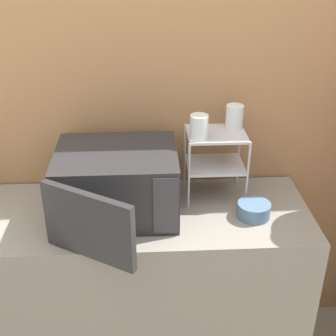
# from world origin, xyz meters

# --- Properties ---
(wall_back) EXTENTS (8.00, 0.06, 2.60)m
(wall_back) POSITION_xyz_m (0.00, 0.62, 1.30)
(wall_back) COLOR #9E7047
(wall_back) RESTS_ON ground_plane
(counter) EXTENTS (1.54, 0.58, 0.92)m
(counter) POSITION_xyz_m (0.00, 0.29, 0.46)
(counter) COLOR gray
(counter) RESTS_ON ground_plane
(microwave) EXTENTS (0.53, 0.65, 0.29)m
(microwave) POSITION_xyz_m (-0.09, 0.29, 1.07)
(microwave) COLOR #262628
(microwave) RESTS_ON counter
(dish_rack) EXTENTS (0.27, 0.22, 0.32)m
(dish_rack) POSITION_xyz_m (0.36, 0.42, 1.15)
(dish_rack) COLOR #B2B2B7
(dish_rack) RESTS_ON counter
(glass_front_left) EXTENTS (0.08, 0.08, 0.11)m
(glass_front_left) POSITION_xyz_m (0.27, 0.37, 1.30)
(glass_front_left) COLOR silver
(glass_front_left) RESTS_ON dish_rack
(glass_back_right) EXTENTS (0.08, 0.08, 0.11)m
(glass_back_right) POSITION_xyz_m (0.44, 0.48, 1.30)
(glass_back_right) COLOR silver
(glass_back_right) RESTS_ON dish_rack
(bowl) EXTENTS (0.14, 0.14, 0.07)m
(bowl) POSITION_xyz_m (0.50, 0.23, 0.95)
(bowl) COLOR slate
(bowl) RESTS_ON counter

